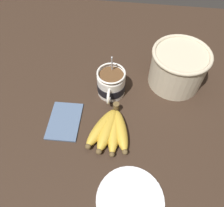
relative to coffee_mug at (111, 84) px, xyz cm
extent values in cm
cube|color=#332319|center=(4.16, -3.71, -5.89)|extent=(125.98, 125.98, 3.41)
cylinder|color=white|center=(-0.11, 0.00, -0.15)|extent=(9.31, 9.31, 8.07)
cylinder|color=black|center=(-0.11, 0.00, -0.94)|extent=(9.51, 9.51, 3.25)
torus|color=white|center=(5.43, 0.00, 0.46)|extent=(5.36, 0.90, 5.36)
cylinder|color=brown|center=(-0.11, 0.00, 3.98)|extent=(8.11, 8.11, 0.40)
torus|color=white|center=(-0.11, 0.00, 5.10)|extent=(9.31, 9.31, 0.60)
cylinder|color=#B2B2B7|center=(-2.74, 0.00, 3.78)|extent=(2.50, 0.50, 13.02)
ellipsoid|color=#B2B2B7|center=(-1.74, 0.00, -2.69)|extent=(3.00, 2.00, 0.80)
cylinder|color=brown|center=(7.91, 2.63, -1.51)|extent=(2.00, 2.00, 3.00)
ellipsoid|color=gold|center=(15.48, -0.89, -2.27)|extent=(14.93, 9.67, 3.83)
sphere|color=brown|center=(22.13, -3.98, -2.27)|extent=(1.72, 1.72, 1.72)
ellipsoid|color=gold|center=(16.07, 1.01, -2.24)|extent=(15.12, 6.66, 3.89)
sphere|color=brown|center=(23.26, -0.41, -2.24)|extent=(1.75, 1.75, 1.75)
ellipsoid|color=gold|center=(16.21, 2.99, -2.46)|extent=(14.75, 4.10, 3.46)
sphere|color=brown|center=(23.51, 3.31, -2.46)|extent=(1.56, 1.56, 1.56)
ellipsoid|color=gold|center=(15.63, 4.88, -2.32)|extent=(14.57, 7.52, 3.72)
sphere|color=brown|center=(22.40, 6.85, -2.32)|extent=(1.68, 1.68, 1.68)
cylinder|color=beige|center=(-7.83, 21.63, 2.26)|extent=(18.24, 18.24, 12.89)
torus|color=beige|center=(-7.83, 21.63, 8.70)|extent=(19.15, 19.15, 1.28)
cube|color=slate|center=(13.82, -13.02, -3.89)|extent=(14.16, 10.17, 0.60)
cylinder|color=white|center=(34.47, 9.40, -3.89)|extent=(17.38, 17.38, 0.60)
camera|label=1|loc=(47.45, 6.44, 55.19)|focal=35.00mm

